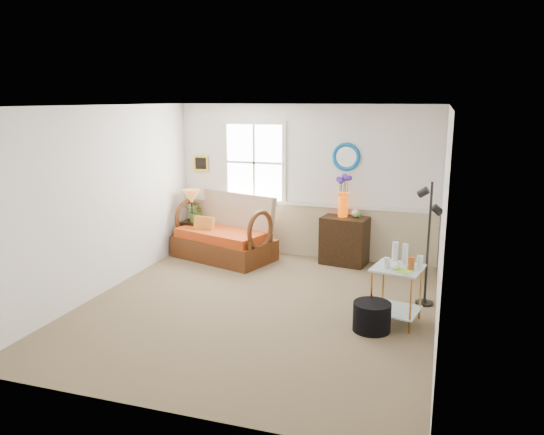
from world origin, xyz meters
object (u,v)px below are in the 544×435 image
(side_table, at_px, (396,295))
(ottoman, at_px, (372,317))
(floor_lamp, at_px, (428,244))
(lamp_stand, at_px, (192,236))
(loveseat, at_px, (224,228))
(cabinet, at_px, (344,241))

(side_table, relative_size, ottoman, 1.58)
(side_table, bearing_deg, ottoman, -127.22)
(side_table, height_order, ottoman, side_table)
(side_table, bearing_deg, floor_lamp, 66.07)
(lamp_stand, xyz_separation_m, ottoman, (3.52, -2.40, -0.10))
(loveseat, xyz_separation_m, ottoman, (2.80, -2.17, -0.37))
(loveseat, xyz_separation_m, lamp_stand, (-0.72, 0.23, -0.27))
(lamp_stand, relative_size, side_table, 0.78)
(lamp_stand, bearing_deg, loveseat, -17.94)
(ottoman, bearing_deg, lamp_stand, 145.71)
(cabinet, distance_m, side_table, 2.40)
(lamp_stand, height_order, cabinet, cabinet)
(loveseat, distance_m, ottoman, 3.56)
(lamp_stand, xyz_separation_m, floor_lamp, (4.09, -1.35, 0.55))
(loveseat, relative_size, cabinet, 2.10)
(cabinet, xyz_separation_m, ottoman, (0.78, -2.50, -0.22))
(side_table, distance_m, floor_lamp, 0.92)
(loveseat, relative_size, lamp_stand, 3.00)
(loveseat, height_order, side_table, loveseat)
(side_table, xyz_separation_m, ottoman, (-0.25, -0.32, -0.18))
(cabinet, relative_size, ottoman, 1.76)
(loveseat, height_order, cabinet, loveseat)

